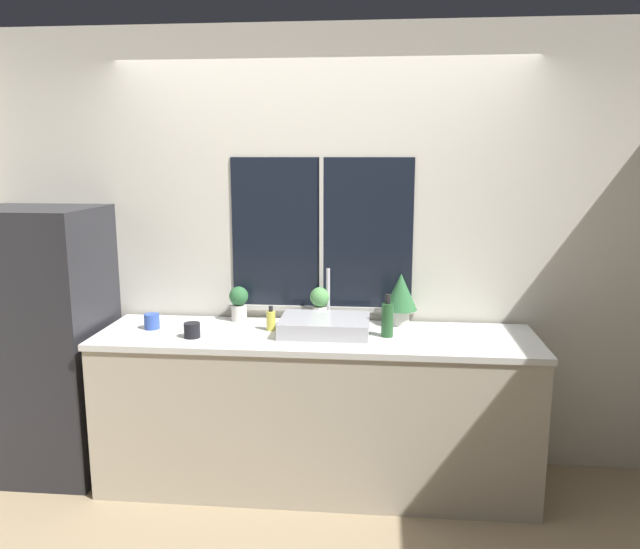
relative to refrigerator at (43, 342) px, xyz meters
The scene contains 13 objects.
ground_plane 1.90m from the refrigerator, 12.27° to the right, with size 14.00×14.00×0.00m, color #937F60.
wall_back 1.80m from the refrigerator, 11.62° to the left, with size 8.00×0.09×2.70m.
wall_left 1.41m from the refrigerator, 119.79° to the left, with size 0.06×7.00×2.70m.
counter 1.72m from the refrigerator, ahead, with size 2.53×0.67×0.93m.
refrigerator is the anchor object (origin of this frame).
sink 1.74m from the refrigerator, ahead, with size 0.51×0.43×0.34m.
potted_plant_left 1.22m from the refrigerator, ahead, with size 0.12×0.12×0.22m.
potted_plant_center 1.71m from the refrigerator, ahead, with size 0.12×0.12×0.22m.
potted_plant_right 2.20m from the refrigerator, ahead, with size 0.20×0.20×0.32m.
soap_bottle 1.42m from the refrigerator, ahead, with size 0.05×0.05×0.15m.
bottle_tall 2.10m from the refrigerator, ahead, with size 0.07×0.07×0.25m.
mug_black 1.02m from the refrigerator, 10.07° to the right, with size 0.09×0.09×0.08m.
mug_blue 0.72m from the refrigerator, ahead, with size 0.09×0.09×0.09m.
Camera 1 is at (0.36, -3.11, 1.94)m, focal length 35.00 mm.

